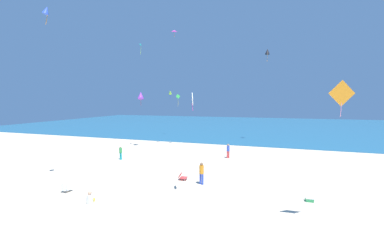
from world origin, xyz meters
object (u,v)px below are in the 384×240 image
(kite_green, at_px, (178,97))
(kite_lime, at_px, (170,92))
(person_3, at_px, (202,172))
(beach_chair_mid_beach, at_px, (66,188))
(person_2, at_px, (228,150))
(kite_magenta, at_px, (174,31))
(kite_orange, at_px, (342,94))
(person_0, at_px, (90,199))
(kite_purple, at_px, (141,95))
(kite_teal, at_px, (141,45))
(kite_blue, at_px, (46,10))
(kite_black, at_px, (267,52))
(beach_chair_far_right, at_px, (182,177))
(cooler_box, at_px, (309,200))
(person_1, at_px, (121,152))
(kite_white, at_px, (192,99))

(kite_green, xyz_separation_m, kite_lime, (-4.53, 7.87, 1.01))
(person_3, xyz_separation_m, kite_lime, (-11.76, 21.89, 6.98))
(beach_chair_mid_beach, distance_m, kite_green, 19.45)
(person_2, distance_m, person_3, 8.58)
(kite_magenta, xyz_separation_m, kite_orange, (14.61, -16.04, -8.86))
(person_0, xyz_separation_m, kite_purple, (-5.74, 16.08, 6.83))
(beach_chair_mid_beach, relative_size, person_3, 0.39)
(person_2, relative_size, kite_magenta, 1.71)
(kite_teal, height_order, kite_blue, kite_teal)
(person_2, relative_size, kite_black, 0.81)
(beach_chair_mid_beach, xyz_separation_m, person_0, (2.89, -0.94, 0.03))
(kite_blue, distance_m, kite_orange, 19.16)
(person_3, xyz_separation_m, kite_magenta, (-6.91, 11.98, 14.48))
(kite_teal, bearing_deg, beach_chair_far_right, -46.59)
(cooler_box, xyz_separation_m, person_1, (-17.38, 5.24, 0.74))
(beach_chair_far_right, height_order, kite_white, kite_white)
(kite_lime, xyz_separation_m, kite_orange, (19.45, -25.95, -1.36))
(person_3, xyz_separation_m, kite_teal, (-10.68, 9.96, 12.52))
(person_0, bearing_deg, kite_green, -16.67)
(kite_lime, relative_size, kite_orange, 0.96)
(kite_green, bearing_deg, beach_chair_far_right, -67.92)
(cooler_box, xyz_separation_m, person_0, (-12.87, -4.32, 0.17))
(person_0, distance_m, person_1, 10.58)
(kite_magenta, bearing_deg, person_3, -60.02)
(kite_lime, bearing_deg, person_3, -61.76)
(beach_chair_mid_beach, height_order, kite_magenta, kite_magenta)
(kite_teal, xyz_separation_m, kite_blue, (0.21, -13.35, -0.84))
(kite_white, xyz_separation_m, kite_orange, (7.60, -1.46, 0.20))
(kite_black, height_order, kite_magenta, kite_magenta)
(kite_green, xyz_separation_m, kite_black, (12.04, 6.40, 6.88))
(person_0, relative_size, kite_orange, 0.47)
(cooler_box, bearing_deg, kite_blue, -171.70)
(beach_chair_far_right, distance_m, kite_teal, 18.55)
(cooler_box, bearing_deg, kite_black, 96.38)
(kite_blue, bearing_deg, beach_chair_mid_beach, -22.91)
(person_0, relative_size, person_3, 0.47)
(person_1, distance_m, kite_green, 11.74)
(kite_black, bearing_deg, kite_white, -101.60)
(beach_chair_mid_beach, relative_size, kite_purple, 0.34)
(kite_teal, bearing_deg, kite_black, 34.03)
(beach_chair_mid_beach, relative_size, person_1, 0.43)
(person_1, bearing_deg, kite_magenta, 177.15)
(person_1, height_order, kite_black, kite_black)
(beach_chair_mid_beach, xyz_separation_m, kite_orange, (16.26, 0.14, 6.32))
(kite_purple, bearing_deg, person_3, -43.78)
(kite_magenta, height_order, kite_teal, kite_magenta)
(kite_green, height_order, kite_magenta, kite_magenta)
(person_1, bearing_deg, kite_teal, -154.39)
(cooler_box, height_order, kite_orange, kite_orange)
(person_0, xyz_separation_m, kite_lime, (-6.08, 27.03, 7.65))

